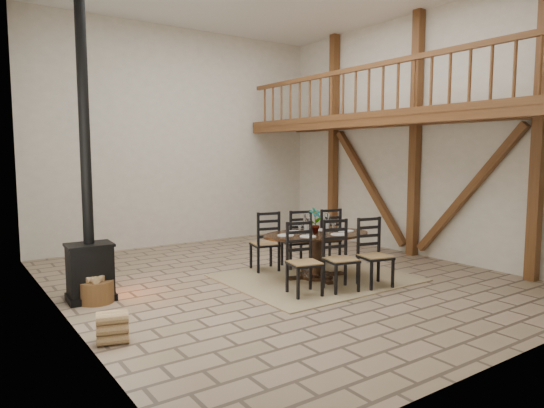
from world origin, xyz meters
TOP-DOWN VIEW (x-y plane):
  - ground at (0.00, 0.00)m, footprint 8.00×8.00m
  - room_shell at (1.19, 0.00)m, footprint 7.02×8.02m
  - rug at (0.47, -0.34)m, footprint 3.00×2.50m
  - dining_table at (0.47, -0.34)m, footprint 2.13×2.43m
  - wood_stove at (-3.02, 0.59)m, footprint 0.67×0.53m
  - log_basket at (-2.99, 0.43)m, footprint 0.49×0.49m
  - log_stack at (-3.25, -1.22)m, footprint 0.40×0.33m

SIDE VIEW (x-z plane):
  - ground at x=0.00m, z-range 0.00..0.00m
  - rug at x=0.47m, z-range 0.00..0.02m
  - log_basket at x=-2.99m, z-range -0.03..0.38m
  - log_stack at x=-3.25m, z-range 0.00..0.36m
  - dining_table at x=0.47m, z-range -0.20..1.02m
  - wood_stove at x=-3.02m, z-range -1.37..3.63m
  - room_shell at x=1.19m, z-range 0.51..5.52m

